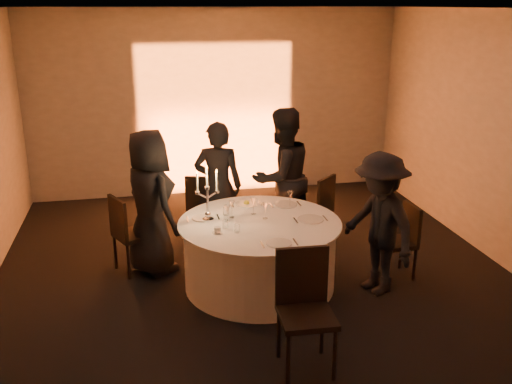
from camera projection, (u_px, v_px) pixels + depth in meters
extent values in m
plane|color=black|center=(260.00, 285.00, 6.50)|extent=(7.00, 7.00, 0.00)
plane|color=silver|center=(260.00, 9.00, 5.55)|extent=(7.00, 7.00, 0.00)
plane|color=#A3A098|center=(215.00, 103.00, 9.28)|extent=(7.00, 0.00, 7.00)
plane|color=#A3A098|center=(409.00, 339.00, 2.77)|extent=(7.00, 0.00, 7.00)
cube|color=black|center=(220.00, 193.00, 9.46)|extent=(0.25, 0.12, 0.10)
cylinder|color=black|center=(260.00, 284.00, 6.49)|extent=(0.60, 0.60, 0.03)
cylinder|color=black|center=(260.00, 255.00, 6.38)|extent=(0.20, 0.20, 0.75)
cylinder|color=white|center=(260.00, 255.00, 6.38)|extent=(1.68, 1.68, 0.75)
cylinder|color=white|center=(260.00, 223.00, 6.26)|extent=(1.80, 1.80, 0.02)
cube|color=black|center=(134.00, 235.00, 6.73)|extent=(0.56, 0.56, 0.05)
cube|color=black|center=(118.00, 218.00, 6.54)|extent=(0.22, 0.39, 0.47)
cylinder|color=black|center=(156.00, 254.00, 6.77)|extent=(0.04, 0.04, 0.44)
cylinder|color=black|center=(142.00, 244.00, 7.04)|extent=(0.04, 0.04, 0.44)
cylinder|color=black|center=(129.00, 261.00, 6.56)|extent=(0.04, 0.04, 0.44)
cylinder|color=black|center=(115.00, 251.00, 6.83)|extent=(0.04, 0.04, 0.44)
cube|color=black|center=(203.00, 206.00, 7.73)|extent=(0.49, 0.49, 0.05)
cube|color=black|center=(200.00, 193.00, 7.48)|extent=(0.39, 0.15, 0.45)
cylinder|color=black|center=(218.00, 217.00, 7.94)|extent=(0.04, 0.04, 0.43)
cylinder|color=black|center=(194.00, 217.00, 7.97)|extent=(0.04, 0.04, 0.43)
cylinder|color=black|center=(214.00, 226.00, 7.62)|extent=(0.04, 0.04, 0.43)
cylinder|color=black|center=(189.00, 226.00, 7.65)|extent=(0.04, 0.04, 0.43)
cube|color=black|center=(313.00, 210.00, 7.52)|extent=(0.58, 0.58, 0.05)
cube|color=black|center=(326.00, 195.00, 7.34)|extent=(0.33, 0.30, 0.47)
cylinder|color=black|center=(308.00, 220.00, 7.83)|extent=(0.04, 0.04, 0.44)
cylinder|color=black|center=(294.00, 228.00, 7.56)|extent=(0.04, 0.04, 0.44)
cylinder|color=black|center=(331.00, 226.00, 7.63)|extent=(0.04, 0.04, 0.44)
cylinder|color=black|center=(317.00, 234.00, 7.36)|extent=(0.04, 0.04, 0.44)
cube|color=black|center=(396.00, 243.00, 6.59)|extent=(0.40, 0.40, 0.05)
cube|color=black|center=(411.00, 223.00, 6.55)|extent=(0.06, 0.38, 0.43)
cylinder|color=black|center=(376.00, 256.00, 6.76)|extent=(0.04, 0.04, 0.41)
cylinder|color=black|center=(389.00, 267.00, 6.46)|extent=(0.04, 0.04, 0.41)
cylinder|color=black|center=(401.00, 253.00, 6.84)|extent=(0.04, 0.04, 0.41)
cylinder|color=black|center=(414.00, 264.00, 6.54)|extent=(0.04, 0.04, 0.41)
cube|color=black|center=(307.00, 317.00, 4.86)|extent=(0.49, 0.49, 0.05)
cube|color=black|center=(302.00, 275.00, 4.96)|extent=(0.47, 0.06, 0.53)
cylinder|color=black|center=(288.00, 359.00, 4.72)|extent=(0.04, 0.04, 0.50)
cylinder|color=black|center=(335.00, 354.00, 4.78)|extent=(0.04, 0.04, 0.50)
cylinder|color=black|center=(279.00, 333.00, 5.09)|extent=(0.04, 0.04, 0.50)
cylinder|color=black|center=(322.00, 329.00, 5.15)|extent=(0.04, 0.04, 0.50)
imported|color=black|center=(150.00, 202.00, 6.60)|extent=(0.88, 1.00, 1.71)
imported|color=black|center=(218.00, 186.00, 7.26)|extent=(0.69, 0.54, 1.67)
imported|color=black|center=(282.00, 178.00, 7.36)|extent=(1.09, 1.00, 1.82)
imported|color=black|center=(379.00, 224.00, 6.13)|extent=(0.86, 1.15, 1.58)
cylinder|color=white|center=(203.00, 218.00, 6.35)|extent=(0.24, 0.24, 0.01)
cube|color=#B8B8BD|center=(188.00, 219.00, 6.31)|extent=(0.01, 0.17, 0.01)
cube|color=#B8B8BD|center=(218.00, 217.00, 6.38)|extent=(0.02, 0.17, 0.01)
cylinder|color=white|center=(247.00, 204.00, 6.79)|extent=(0.27, 0.27, 0.01)
cube|color=#B8B8BD|center=(232.00, 205.00, 6.75)|extent=(0.02, 0.17, 0.01)
cube|color=#B8B8BD|center=(260.00, 203.00, 6.82)|extent=(0.02, 0.17, 0.01)
sphere|color=yellow|center=(247.00, 201.00, 6.77)|extent=(0.07, 0.07, 0.07)
cylinder|color=white|center=(285.00, 204.00, 6.77)|extent=(0.28, 0.28, 0.01)
cube|color=#B8B8BD|center=(271.00, 206.00, 6.74)|extent=(0.02, 0.17, 0.01)
cube|color=#B8B8BD|center=(299.00, 204.00, 6.80)|extent=(0.01, 0.17, 0.01)
cylinder|color=white|center=(310.00, 219.00, 6.31)|extent=(0.29, 0.29, 0.01)
cube|color=#B8B8BD|center=(296.00, 220.00, 6.28)|extent=(0.02, 0.17, 0.01)
cube|color=#B8B8BD|center=(325.00, 218.00, 6.34)|extent=(0.01, 0.17, 0.01)
cylinder|color=white|center=(279.00, 243.00, 5.68)|extent=(0.26, 0.26, 0.01)
cube|color=#B8B8BD|center=(262.00, 245.00, 5.65)|extent=(0.02, 0.17, 0.01)
cube|color=#B8B8BD|center=(295.00, 242.00, 5.71)|extent=(0.02, 0.17, 0.01)
cylinder|color=white|center=(217.00, 233.00, 5.95)|extent=(0.11, 0.11, 0.01)
cylinder|color=white|center=(217.00, 230.00, 5.94)|extent=(0.07, 0.07, 0.06)
cylinder|color=silver|center=(208.00, 219.00, 6.29)|extent=(0.13, 0.13, 0.02)
sphere|color=silver|center=(208.00, 215.00, 6.27)|extent=(0.07, 0.07, 0.07)
cylinder|color=silver|center=(208.00, 204.00, 6.23)|extent=(0.03, 0.03, 0.33)
cylinder|color=silver|center=(207.00, 188.00, 6.18)|extent=(0.05, 0.05, 0.03)
cylinder|color=white|center=(207.00, 178.00, 6.14)|extent=(0.02, 0.02, 0.22)
cone|color=orange|center=(207.00, 167.00, 6.10)|extent=(0.02, 0.02, 0.03)
cylinder|color=silver|center=(202.00, 195.00, 6.19)|extent=(0.12, 0.02, 0.08)
cylinder|color=silver|center=(197.00, 193.00, 6.17)|extent=(0.05, 0.05, 0.03)
cylinder|color=white|center=(197.00, 183.00, 6.14)|extent=(0.02, 0.02, 0.22)
cone|color=orange|center=(197.00, 172.00, 6.10)|extent=(0.02, 0.02, 0.03)
cylinder|color=silver|center=(212.00, 195.00, 6.21)|extent=(0.12, 0.02, 0.08)
cylinder|color=silver|center=(217.00, 192.00, 6.21)|extent=(0.05, 0.05, 0.03)
cylinder|color=white|center=(217.00, 182.00, 6.18)|extent=(0.02, 0.02, 0.22)
cone|color=orange|center=(217.00, 170.00, 6.14)|extent=(0.02, 0.02, 0.03)
cylinder|color=silver|center=(253.00, 214.00, 6.48)|extent=(0.06, 0.06, 0.01)
cylinder|color=silver|center=(253.00, 209.00, 6.47)|extent=(0.01, 0.01, 0.10)
cone|color=silver|center=(253.00, 202.00, 6.44)|extent=(0.07, 0.07, 0.09)
cylinder|color=silver|center=(227.00, 221.00, 6.26)|extent=(0.06, 0.06, 0.01)
cylinder|color=silver|center=(227.00, 217.00, 6.24)|extent=(0.01, 0.01, 0.10)
cone|color=silver|center=(227.00, 209.00, 6.21)|extent=(0.07, 0.07, 0.09)
cylinder|color=silver|center=(290.00, 206.00, 6.72)|extent=(0.06, 0.06, 0.01)
cylinder|color=silver|center=(290.00, 202.00, 6.70)|extent=(0.01, 0.01, 0.10)
cone|color=silver|center=(290.00, 195.00, 6.67)|extent=(0.07, 0.07, 0.09)
cylinder|color=silver|center=(265.00, 218.00, 6.35)|extent=(0.06, 0.06, 0.01)
cylinder|color=silver|center=(265.00, 214.00, 6.33)|extent=(0.01, 0.01, 0.10)
cone|color=silver|center=(265.00, 206.00, 6.30)|extent=(0.07, 0.07, 0.09)
cylinder|color=silver|center=(232.00, 217.00, 6.39)|extent=(0.06, 0.06, 0.01)
cylinder|color=silver|center=(232.00, 213.00, 6.37)|extent=(0.01, 0.01, 0.10)
cone|color=silver|center=(232.00, 205.00, 6.34)|extent=(0.07, 0.07, 0.09)
cylinder|color=silver|center=(237.00, 228.00, 5.95)|extent=(0.07, 0.07, 0.09)
cylinder|color=silver|center=(226.00, 211.00, 6.45)|extent=(0.07, 0.07, 0.09)
cylinder|color=silver|center=(225.00, 224.00, 6.06)|extent=(0.07, 0.07, 0.09)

